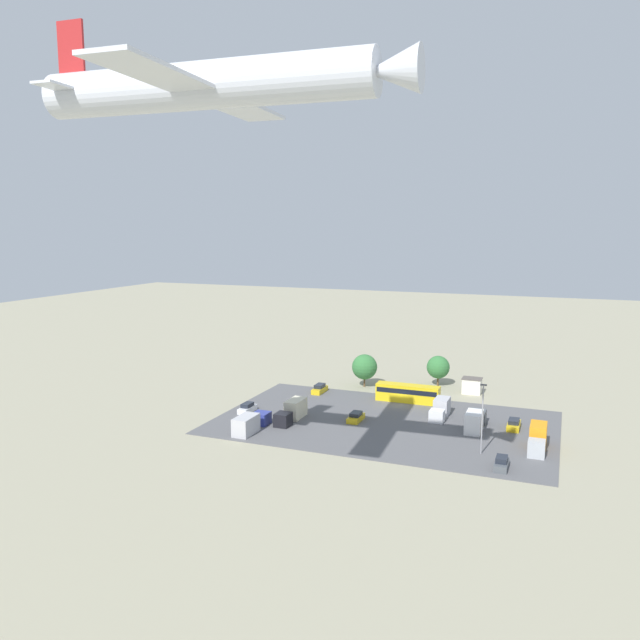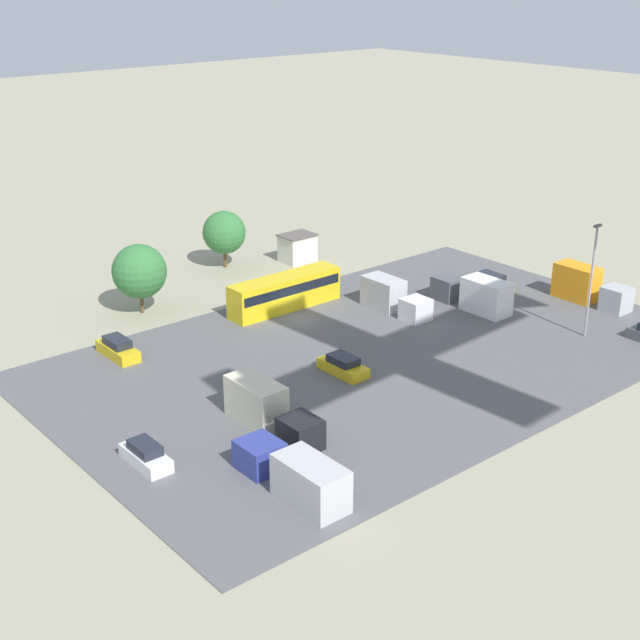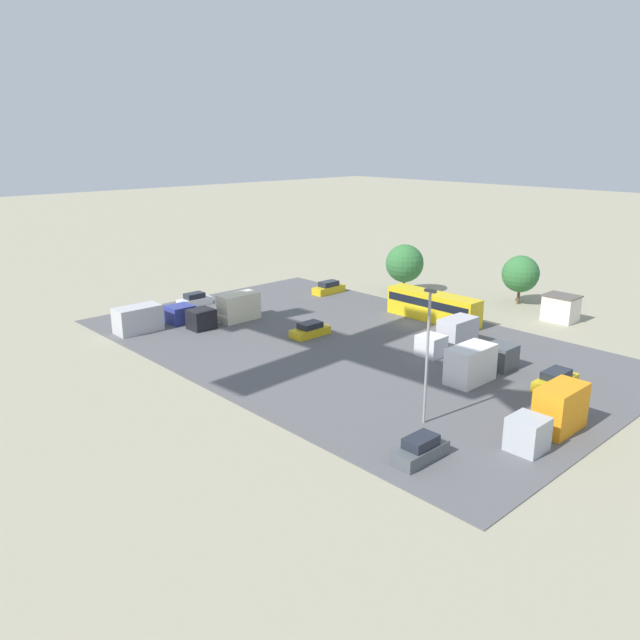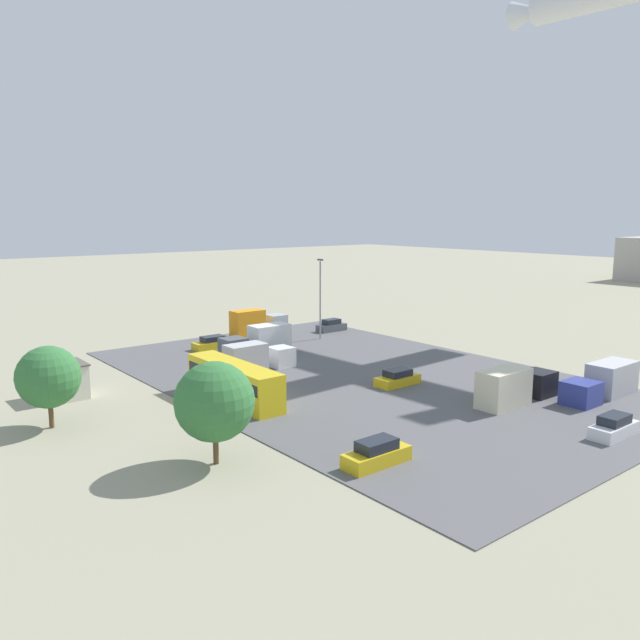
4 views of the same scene
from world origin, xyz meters
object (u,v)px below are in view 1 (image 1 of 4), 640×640
Objects in this scene: parked_car_1 at (356,417)px; parked_car_3 at (514,425)px; parked_car_4 at (320,389)px; parked_truck_3 at (292,412)px; parked_car_2 at (501,463)px; parked_truck_4 at (250,423)px; airplane at (220,84)px; parked_car_0 at (247,408)px; parked_truck_1 at (441,409)px; parked_truck_2 at (475,420)px; parked_truck_0 at (538,439)px; bus at (408,393)px; shed_building at (472,386)px.

parked_car_1 is 25.45m from parked_car_3.
parked_truck_3 reaches higher than parked_car_4.
parked_truck_4 reaches higher than parked_car_2.
parked_car_3 is 0.13× the size of airplane.
airplane is at bearing 105.87° from parked_truck_3.
parked_car_2 is 45.93m from parked_car_4.
parked_car_2 is at bearing -26.98° from parked_car_1.
parked_truck_3 is at bearing 64.42° from parked_truck_4.
parked_car_3 is 1.02× the size of parked_car_4.
parked_truck_4 is at bearing 86.67° from parked_car_4.
parked_truck_1 reaches higher than parked_car_0.
parked_car_0 is 0.52× the size of parked_truck_2.
parked_truck_0 is at bearing 114.83° from parked_car_3.
parked_truck_0 is at bearing -6.07° from parked_car_1.
parked_car_4 is at bearing 130.24° from parked_car_1.
bus is at bearing 173.11° from airplane.
parked_car_4 is at bearing -15.95° from parked_truck_1.
parked_car_0 is at bearing -0.98° from parked_truck_0.
bus reaches higher than parked_car_2.
parked_truck_2 is 0.95× the size of parked_truck_3.
parked_car_4 is (37.16, -8.99, 0.06)m from parked_car_3.
parked_truck_2 reaches higher than parked_car_4.
airplane reaches higher than parked_truck_4.
parked_truck_3 is at bearing -167.41° from airplane.
parked_truck_4 is 56.79m from airplane.
shed_building is 0.48× the size of parked_truck_0.
shed_building is 0.50× the size of parked_truck_1.
parked_truck_3 is (-2.23, 18.02, 0.74)m from parked_car_4.
shed_building is 83.11m from airplane.
parked_car_4 is (-6.93, -16.80, 0.03)m from parked_car_0.
parked_car_0 is 0.55× the size of parked_truck_0.
parked_truck_1 is 68.53m from airplane.
shed_building is at bearing 38.31° from parked_car_0.
shed_building is at bearing 99.44° from parked_truck_2.
parked_truck_3 is (29.21, 6.20, -0.04)m from parked_truck_2.
bus is at bearing -130.72° from parked_truck_3.
shed_building reaches higher than parked_car_2.
parked_truck_2 is (-6.42, 4.66, 0.13)m from parked_truck_1.
parked_truck_3 reaches higher than parked_car_1.
bus is 1.30× the size of parked_truck_4.
bus is 2.80× the size of parked_car_2.
parked_truck_2 is at bearing 26.26° from parked_car_3.
parked_car_3 is at bearing -65.17° from parked_truck_0.
parked_car_4 is (12.32, -14.56, 0.08)m from parked_car_1.
parked_truck_3 is 0.24× the size of airplane.
airplane is (-15.40, 33.25, 43.39)m from parked_truck_4.
bus reaches higher than parked_truck_2.
parked_truck_1 is 0.90× the size of parked_truck_2.
parked_car_3 is 0.64× the size of parked_truck_1.
airplane is at bearing 103.24° from parked_car_4.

